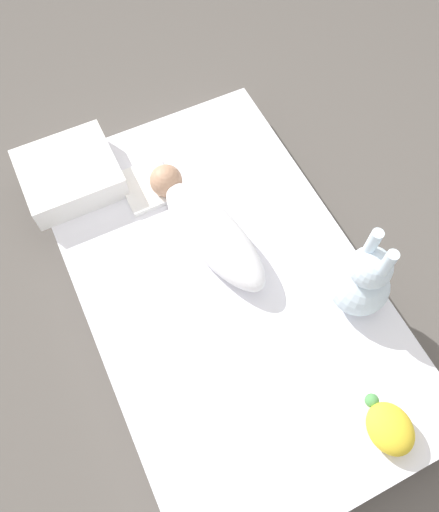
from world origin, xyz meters
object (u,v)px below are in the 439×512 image
Objects in this scene: bunny_plush at (362,281)px; turtle_plush at (389,428)px; swaddled_baby at (208,228)px; pillow at (70,174)px.

bunny_plush is 0.40m from turtle_plush.
bunny_plush is (-0.39, -0.31, 0.06)m from swaddled_baby.
swaddled_baby reaches higher than turtle_plush.
bunny_plush reaches higher than pillow.
swaddled_baby is 3.24× the size of turtle_plush.
pillow is 1.02m from bunny_plush.
pillow is (0.40, 0.33, -0.01)m from swaddled_baby.
swaddled_baby reaches higher than pillow.
turtle_plush is at bearing 160.51° from bunny_plush.
pillow reaches higher than turtle_plush.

